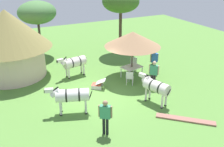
{
  "coord_description": "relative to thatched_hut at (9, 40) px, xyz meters",
  "views": [
    {
      "loc": [
        -4.98,
        -11.6,
        7.01
      ],
      "look_at": [
        1.02,
        0.5,
        1.0
      ],
      "focal_mm": 40.44,
      "sensor_mm": 36.0,
      "label": 1
    }
  ],
  "objects": [
    {
      "name": "patio_chair_west_end",
      "position": [
        6.21,
        -4.63,
        -1.93
      ],
      "size": [
        0.6,
        0.6,
        0.9
      ],
      "rotation": [
        0.0,
        0.0,
        -0.63
      ],
      "color": "white",
      "rests_on": "ground_plane"
    },
    {
      "name": "guest_behind_table",
      "position": [
        7.3,
        -5.56,
        -1.43
      ],
      "size": [
        0.47,
        0.49,
        1.71
      ],
      "rotation": [
        0.0,
        0.0,
        2.29
      ],
      "color": "black",
      "rests_on": "ground_plane"
    },
    {
      "name": "zebra_by_umbrella",
      "position": [
        2.04,
        -6.1,
        -1.47
      ],
      "size": [
        2.22,
        1.14,
        1.52
      ],
      "rotation": [
        0.0,
        0.0,
        1.24
      ],
      "color": "silver",
      "rests_on": "ground_plane"
    },
    {
      "name": "brick_patio_kerb",
      "position": [
        6.71,
        -9.15,
        -2.41
      ],
      "size": [
        2.32,
        2.15,
        0.08
      ],
      "primitive_type": "cube",
      "rotation": [
        0.0,
        0.0,
        2.41
      ],
      "color": "#936052",
      "rests_on": "ground_plane"
    },
    {
      "name": "striped_lounge_chair",
      "position": [
        4.31,
        -4.14,
        -2.2
      ],
      "size": [
        0.97,
        0.91,
        0.58
      ],
      "rotation": [
        0.0,
        0.0,
        0.95
      ],
      "color": "#BF4E38",
      "rests_on": "ground_plane"
    },
    {
      "name": "patio_dining_table",
      "position": [
        6.9,
        -3.69,
        -1.8
      ],
      "size": [
        1.43,
        1.16,
        0.74
      ],
      "rotation": [
        0.0,
        0.0,
        0.21
      ],
      "color": "silver",
      "rests_on": "ground_plane"
    },
    {
      "name": "acacia_tree_left_background",
      "position": [
        8.59,
        1.09,
        1.68
      ],
      "size": [
        2.92,
        2.92,
        5.04
      ],
      "color": "#483429",
      "rests_on": "ground_plane"
    },
    {
      "name": "patio_chair_east_end",
      "position": [
        7.61,
        -2.75,
        -1.93
      ],
      "size": [
        0.6,
        0.6,
        0.9
      ],
      "rotation": [
        0.0,
        0.0,
        -3.79
      ],
      "color": "silver",
      "rests_on": "ground_plane"
    },
    {
      "name": "zebra_nearest_camera",
      "position": [
        6.33,
        -7.13,
        -1.47
      ],
      "size": [
        1.01,
        2.02,
        1.53
      ],
      "rotation": [
        0.0,
        0.0,
        0.31
      ],
      "color": "silver",
      "rests_on": "ground_plane"
    },
    {
      "name": "shade_umbrella",
      "position": [
        6.9,
        -3.69,
        0.14
      ],
      "size": [
        3.55,
        3.55,
        3.07
      ],
      "color": "#4E3F31",
      "rests_on": "ground_plane"
    },
    {
      "name": "standing_watcher",
      "position": [
        2.81,
        -8.4,
        -1.43
      ],
      "size": [
        0.51,
        0.44,
        1.71
      ],
      "rotation": [
        0.0,
        0.0,
        -0.63
      ],
      "color": "black",
      "rests_on": "ground_plane"
    },
    {
      "name": "guest_beside_umbrella",
      "position": [
        8.55,
        -3.82,
        -1.45
      ],
      "size": [
        0.59,
        0.29,
        1.67
      ],
      "rotation": [
        0.0,
        0.0,
        2.96
      ],
      "color": "black",
      "rests_on": "ground_plane"
    },
    {
      "name": "ground_plane",
      "position": [
        3.98,
        -5.12,
        -2.45
      ],
      "size": [
        36.0,
        36.0,
        0.0
      ],
      "primitive_type": "plane",
      "color": "#548438"
    },
    {
      "name": "thatched_hut",
      "position": [
        0.0,
        0.0,
        0.0
      ],
      "size": [
        5.34,
        5.34,
        4.39
      ],
      "rotation": [
        0.0,
        0.0,
        0.53
      ],
      "color": "beige",
      "rests_on": "ground_plane"
    },
    {
      "name": "acacia_tree_far_lawn",
      "position": [
        2.53,
        3.39,
        0.97
      ],
      "size": [
        2.93,
        2.93,
        4.31
      ],
      "color": "#42322F",
      "rests_on": "ground_plane"
    },
    {
      "name": "zebra_toward_hut",
      "position": [
        3.6,
        -1.84,
        -1.5
      ],
      "size": [
        2.13,
        0.87,
        1.49
      ],
      "rotation": [
        0.0,
        0.0,
        1.74
      ],
      "color": "silver",
      "rests_on": "ground_plane"
    }
  ]
}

